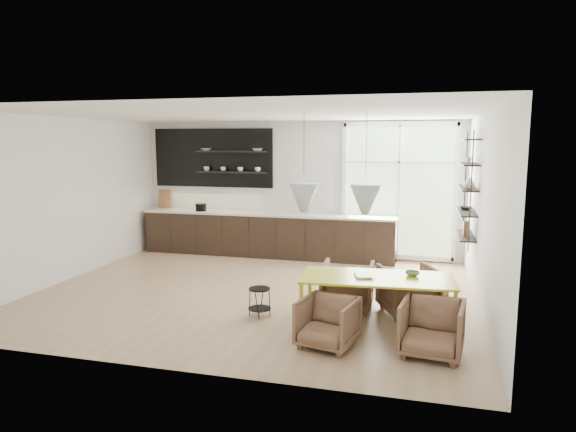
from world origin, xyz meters
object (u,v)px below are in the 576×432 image
object	(u,v)px
armchair_back_left	(347,285)
armchair_front_left	(328,322)
armchair_front_right	(432,328)
dining_table	(377,280)
wire_stool	(260,298)
armchair_back_right	(408,290)

from	to	relation	value
armchair_back_left	armchair_front_left	world-z (taller)	armchair_back_left
armchair_front_right	dining_table	bearing A→B (deg)	144.17
armchair_front_right	wire_stool	xyz separation A→B (m)	(-2.35, 0.76, -0.06)
dining_table	wire_stool	bearing A→B (deg)	172.32
armchair_front_left	armchair_front_right	distance (m)	1.22
armchair_back_right	wire_stool	distance (m)	2.15
armchair_back_right	armchair_back_left	bearing A→B (deg)	-25.33
dining_table	armchair_front_right	xyz separation A→B (m)	(0.70, -0.67, -0.34)
armchair_back_left	wire_stool	xyz separation A→B (m)	(-1.15, -0.69, -0.08)
dining_table	armchair_front_left	distance (m)	0.96
armchair_front_left	armchair_back_left	bearing A→B (deg)	101.87
wire_stool	armchair_back_left	bearing A→B (deg)	31.06
armchair_back_right	armchair_front_left	distance (m)	1.75
armchair_front_left	armchair_front_right	bearing A→B (deg)	15.24
armchair_back_right	armchair_front_right	world-z (taller)	armchair_back_right
wire_stool	armchair_front_left	bearing A→B (deg)	-35.89
dining_table	wire_stool	xyz separation A→B (m)	(-1.65, 0.10, -0.40)
dining_table	armchair_front_left	world-z (taller)	dining_table
armchair_back_right	armchair_front_left	size ratio (longest dim) A/B	1.16
armchair_back_right	armchair_front_right	xyz separation A→B (m)	(0.31, -1.44, -0.02)
armchair_back_left	armchair_front_left	bearing A→B (deg)	87.26
armchair_front_left	armchair_front_right	size ratio (longest dim) A/B	0.93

